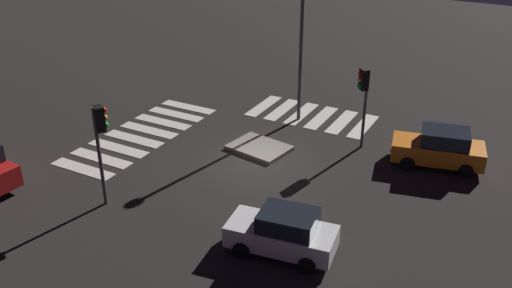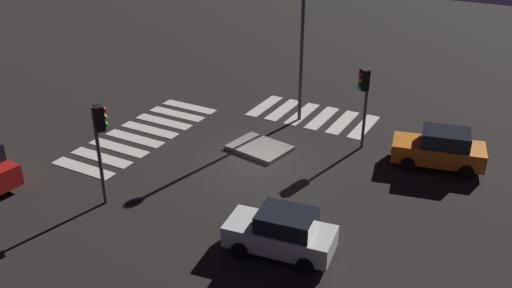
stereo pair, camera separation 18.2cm
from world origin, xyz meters
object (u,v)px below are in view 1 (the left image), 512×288
(car_white, at_px, (283,232))
(street_lamp, at_px, (302,20))
(traffic_light_south, at_px, (364,89))
(traffic_light_north, at_px, (100,131))
(traffic_island, at_px, (259,148))
(car_orange, at_px, (439,148))

(car_white, distance_m, street_lamp, 12.19)
(traffic_light_south, relative_size, traffic_light_north, 0.95)
(traffic_island, height_order, street_lamp, street_lamp)
(car_white, xyz_separation_m, traffic_light_south, (0.37, -8.90, 2.14))
(traffic_light_south, bearing_deg, traffic_island, -16.41)
(traffic_light_south, distance_m, traffic_light_north, 11.64)
(car_white, distance_m, traffic_light_north, 7.72)
(car_orange, distance_m, street_lamp, 8.85)
(traffic_island, distance_m, car_orange, 8.04)
(car_white, relative_size, street_lamp, 0.50)
(traffic_light_north, bearing_deg, street_lamp, 16.68)
(car_orange, bearing_deg, car_white, 57.54)
(car_white, relative_size, traffic_light_south, 1.00)
(car_orange, xyz_separation_m, traffic_light_north, (10.62, 9.28, 2.24))
(traffic_island, relative_size, car_white, 0.76)
(traffic_island, relative_size, street_lamp, 0.38)
(traffic_island, xyz_separation_m, traffic_light_south, (-4.00, -2.42, 2.85))
(traffic_light_south, xyz_separation_m, traffic_light_north, (6.99, 9.31, 0.15))
(car_white, height_order, street_lamp, street_lamp)
(car_orange, xyz_separation_m, street_lamp, (7.49, -1.66, 4.41))
(car_orange, bearing_deg, traffic_light_south, -12.66)
(car_orange, distance_m, traffic_light_south, 4.19)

